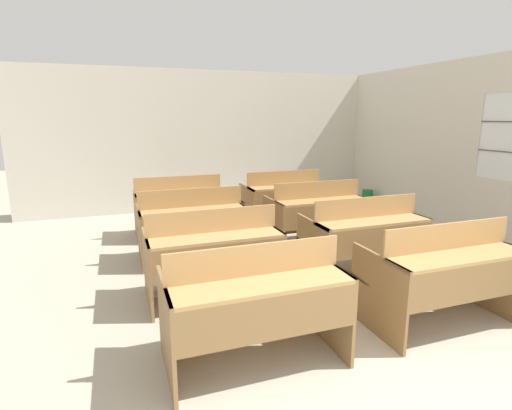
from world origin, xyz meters
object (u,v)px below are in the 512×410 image
bench_front_left (255,303)px  bench_front_right (443,273)px  bench_third_right (316,213)px  bench_back_left (179,205)px  bench_third_left (192,223)px  bench_back_right (284,197)px  bench_second_right (364,236)px  wastepaper_bin (367,198)px  bench_second_left (213,253)px

bench_front_left → bench_front_right: 1.78m
bench_third_right → bench_back_left: bearing=146.4°
bench_third_left → bench_back_right: bearing=32.9°
bench_second_right → bench_back_right: (0.01, 2.40, 0.00)m
bench_third_left → bench_back_left: 1.17m
bench_third_left → bench_third_right: same height
bench_front_left → bench_third_right: 2.99m
bench_third_right → bench_third_left: bearing=179.1°
bench_front_left → bench_back_right: same height
bench_third_right → wastepaper_bin: size_ratio=4.00×
bench_second_left → bench_second_right: bearing=-0.1°
bench_third_right → bench_back_right: bearing=89.8°
bench_third_left → bench_third_right: (1.81, -0.03, 0.00)m
bench_front_right → bench_third_right: (0.01, 2.40, 0.00)m
bench_front_left → bench_third_right: same height
bench_back_right → bench_third_right: bearing=-90.2°
bench_back_left → bench_third_left: bearing=-90.8°
bench_front_left → bench_second_right: 2.14m
bench_second_right → bench_back_left: 2.99m
bench_third_left → bench_third_right: 1.81m
bench_front_right → bench_second_left: size_ratio=1.00×
bench_front_right → bench_third_right: same height
bench_second_left → bench_back_left: same height
bench_second_right → bench_back_right: size_ratio=1.00×
bench_third_right → bench_back_right: same height
bench_second_left → bench_back_right: 3.01m
bench_front_right → bench_third_right: bearing=89.8°
bench_front_right → bench_back_right: 3.60m
bench_third_right → bench_back_left: size_ratio=1.00×
bench_third_left → bench_back_left: bearing=89.2°
wastepaper_bin → bench_back_right: bearing=-159.9°
bench_back_right → bench_back_left: bearing=-179.8°
bench_front_right → bench_second_left: same height
bench_back_left → wastepaper_bin: (4.10, 0.85, -0.32)m
bench_front_right → bench_third_right: 2.40m
bench_second_left → bench_back_left: 2.39m
bench_third_left → wastepaper_bin: size_ratio=4.00×
bench_third_left → bench_back_right: same height
bench_second_right → bench_back_left: bearing=126.7°
bench_front_left → bench_back_right: (1.79, 3.59, 0.00)m
bench_third_right → wastepaper_bin: bearing=41.5°
bench_front_left → bench_second_right: bearing=33.8°
bench_front_left → bench_second_right: same height
bench_back_left → bench_second_left: bearing=-90.6°
bench_front_left → bench_third_left: 2.42m
bench_back_left → bench_back_right: 1.80m
bench_back_right → wastepaper_bin: bench_back_right is taller
bench_third_right → bench_back_right: 1.20m
bench_front_right → bench_back_right: bearing=89.8°
bench_third_right → wastepaper_bin: 3.10m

